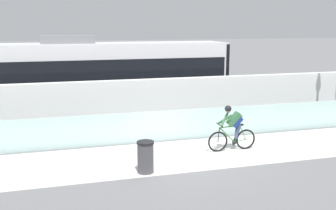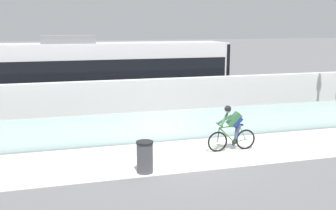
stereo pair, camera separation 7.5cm
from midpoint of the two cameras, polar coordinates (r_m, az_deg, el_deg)
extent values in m
plane|color=slate|center=(13.55, 2.04, -7.12)|extent=(200.00, 200.00, 0.00)
cube|color=silver|center=(13.55, 2.04, -7.10)|extent=(32.00, 3.20, 0.01)
cube|color=silver|center=(15.08, -0.13, -2.91)|extent=(32.00, 0.05, 1.15)
cube|color=silver|center=(16.67, -1.83, 0.16)|extent=(32.00, 0.36, 2.10)
cube|color=#595654|center=(19.26, -3.63, -1.52)|extent=(32.00, 0.08, 0.01)
cube|color=#595654|center=(20.63, -4.49, -0.66)|extent=(32.00, 0.08, 0.01)
cube|color=silver|center=(19.39, -8.13, 4.17)|extent=(11.00, 2.50, 3.10)
cube|color=black|center=(19.35, -8.15, 5.20)|extent=(10.56, 2.54, 1.04)
cube|color=orange|center=(19.60, -8.01, 0.20)|extent=(10.78, 2.53, 0.28)
cube|color=slate|center=(19.08, -14.24, 9.04)|extent=(2.40, 1.10, 0.36)
cube|color=#232326|center=(19.48, -18.30, -0.86)|extent=(1.40, 1.88, 0.20)
cylinder|color=black|center=(18.79, -18.36, -1.48)|extent=(0.60, 0.10, 0.60)
cylinder|color=black|center=(20.19, -18.22, -0.61)|extent=(0.60, 0.10, 0.60)
cube|color=#232326|center=(20.41, 1.82, 0.26)|extent=(1.40, 1.88, 0.20)
cylinder|color=black|center=(19.75, 2.46, -0.29)|extent=(0.60, 0.10, 0.60)
cylinder|color=black|center=(21.09, 1.23, 0.47)|extent=(0.60, 0.10, 0.60)
cube|color=black|center=(20.84, 6.93, 4.70)|extent=(0.16, 2.54, 2.94)
torus|color=black|center=(13.86, 6.96, -5.21)|extent=(0.72, 0.06, 0.72)
cylinder|color=#99999E|center=(13.86, 6.96, -5.21)|extent=(0.07, 0.10, 0.07)
torus|color=black|center=(14.29, 10.86, -4.82)|extent=(0.72, 0.06, 0.72)
cylinder|color=#99999E|center=(14.29, 10.86, -4.82)|extent=(0.07, 0.10, 0.07)
cylinder|color=#337233|center=(13.93, 8.26, -4.24)|extent=(0.60, 0.04, 0.58)
cylinder|color=#337233|center=(14.08, 9.67, -4.05)|extent=(0.22, 0.04, 0.59)
cylinder|color=#337233|center=(13.89, 8.64, -3.06)|extent=(0.76, 0.04, 0.07)
cylinder|color=#337233|center=(14.21, 10.08, -5.02)|extent=(0.43, 0.03, 0.09)
cylinder|color=#337233|center=(14.17, 10.45, -3.86)|extent=(0.27, 0.02, 0.53)
cylinder|color=black|center=(13.80, 7.08, -4.23)|extent=(0.08, 0.03, 0.49)
cube|color=black|center=(14.04, 10.04, -2.80)|extent=(0.24, 0.10, 0.05)
cylinder|color=black|center=(13.72, 7.21, -2.83)|extent=(0.03, 0.58, 0.03)
cylinder|color=#262628|center=(14.13, 9.30, -5.21)|extent=(0.18, 0.02, 0.18)
cube|color=#33663F|center=(13.90, 9.26, -2.01)|extent=(0.50, 0.28, 0.51)
cube|color=navy|center=(13.96, 9.59, -2.34)|extent=(0.38, 0.30, 0.38)
sphere|color=#997051|center=(13.72, 8.40, -0.68)|extent=(0.20, 0.20, 0.20)
sphere|color=black|center=(13.72, 8.40, -0.53)|extent=(0.23, 0.23, 0.23)
cylinder|color=#33663F|center=(13.75, 7.91, -2.07)|extent=(0.44, 0.41, 0.41)
cylinder|color=#33663F|center=(13.75, 7.91, -2.07)|extent=(0.44, 0.41, 0.41)
cylinder|color=#384766|center=(14.09, 9.59, -4.23)|extent=(0.29, 0.33, 0.80)
cylinder|color=#384766|center=(14.05, 9.61, -3.68)|extent=(0.29, 0.33, 0.54)
cylinder|color=gray|center=(18.98, 22.49, -2.27)|extent=(0.24, 0.24, 0.20)
cylinder|color=#47474C|center=(11.86, -3.41, -7.57)|extent=(0.48, 0.48, 0.90)
cylinder|color=black|center=(11.72, -3.44, -5.35)|extent=(0.51, 0.51, 0.06)
camera|label=1|loc=(0.04, -90.14, -0.03)|focal=42.77mm
camera|label=2|loc=(0.04, 89.86, 0.03)|focal=42.77mm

